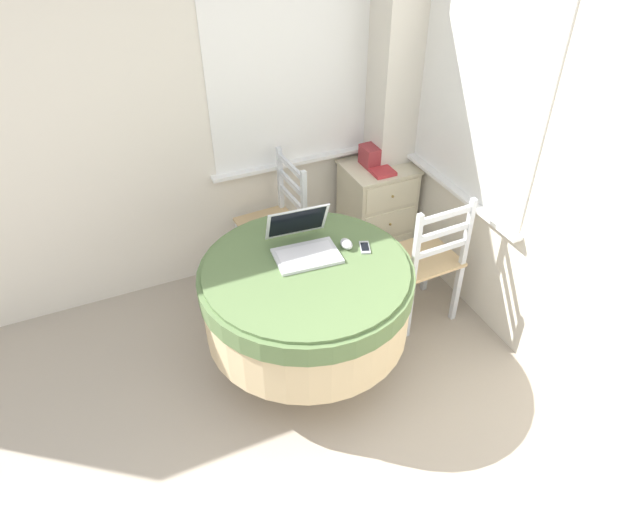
{
  "coord_description": "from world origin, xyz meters",
  "views": [
    {
      "loc": [
        -0.03,
        -0.73,
        2.63
      ],
      "look_at": [
        1.04,
        1.62,
        0.68
      ],
      "focal_mm": 32.0,
      "sensor_mm": 36.0,
      "label": 1
    }
  ],
  "objects_px": {
    "dining_chair_near_back_window": "(276,225)",
    "storage_box": "(375,155)",
    "laptop": "(303,244)",
    "corner_cabinet": "(376,209)",
    "book_on_cabinet": "(380,169)",
    "dining_chair_near_right_window": "(426,261)",
    "cell_phone": "(365,247)",
    "computer_mouse": "(346,244)",
    "round_dining_table": "(307,294)"
  },
  "relations": [
    {
      "from": "dining_chair_near_back_window",
      "to": "storage_box",
      "type": "distance_m",
      "value": 0.86
    },
    {
      "from": "laptop",
      "to": "corner_cabinet",
      "type": "distance_m",
      "value": 1.26
    },
    {
      "from": "dining_chair_near_back_window",
      "to": "book_on_cabinet",
      "type": "height_order",
      "value": "dining_chair_near_back_window"
    },
    {
      "from": "dining_chair_near_right_window",
      "to": "book_on_cabinet",
      "type": "distance_m",
      "value": 0.79
    },
    {
      "from": "cell_phone",
      "to": "book_on_cabinet",
      "type": "xyz_separation_m",
      "value": [
        0.55,
        0.81,
        -0.03
      ]
    },
    {
      "from": "laptop",
      "to": "dining_chair_near_right_window",
      "type": "bearing_deg",
      "value": -2.98
    },
    {
      "from": "cell_phone",
      "to": "dining_chair_near_right_window",
      "type": "relative_size",
      "value": 0.13
    },
    {
      "from": "computer_mouse",
      "to": "corner_cabinet",
      "type": "distance_m",
      "value": 1.14
    },
    {
      "from": "dining_chair_near_right_window",
      "to": "storage_box",
      "type": "xyz_separation_m",
      "value": [
        0.08,
        0.84,
        0.33
      ]
    },
    {
      "from": "cell_phone",
      "to": "corner_cabinet",
      "type": "xyz_separation_m",
      "value": [
        0.58,
        0.87,
        -0.4
      ]
    },
    {
      "from": "computer_mouse",
      "to": "corner_cabinet",
      "type": "xyz_separation_m",
      "value": [
        0.67,
        0.82,
        -0.42
      ]
    },
    {
      "from": "laptop",
      "to": "round_dining_table",
      "type": "bearing_deg",
      "value": -107.89
    },
    {
      "from": "laptop",
      "to": "book_on_cabinet",
      "type": "height_order",
      "value": "laptop"
    },
    {
      "from": "book_on_cabinet",
      "to": "corner_cabinet",
      "type": "bearing_deg",
      "value": 61.6
    },
    {
      "from": "corner_cabinet",
      "to": "book_on_cabinet",
      "type": "height_order",
      "value": "book_on_cabinet"
    },
    {
      "from": "laptop",
      "to": "corner_cabinet",
      "type": "relative_size",
      "value": 0.53
    },
    {
      "from": "round_dining_table",
      "to": "cell_phone",
      "type": "relative_size",
      "value": 9.49
    },
    {
      "from": "dining_chair_near_back_window",
      "to": "corner_cabinet",
      "type": "xyz_separation_m",
      "value": [
        0.8,
        0.03,
        -0.1
      ]
    },
    {
      "from": "computer_mouse",
      "to": "dining_chair_near_right_window",
      "type": "distance_m",
      "value": 0.66
    },
    {
      "from": "corner_cabinet",
      "to": "storage_box",
      "type": "distance_m",
      "value": 0.43
    },
    {
      "from": "corner_cabinet",
      "to": "book_on_cabinet",
      "type": "relative_size",
      "value": 3.09
    },
    {
      "from": "cell_phone",
      "to": "corner_cabinet",
      "type": "distance_m",
      "value": 1.12
    },
    {
      "from": "laptop",
      "to": "cell_phone",
      "type": "xyz_separation_m",
      "value": [
        0.32,
        -0.12,
        -0.05
      ]
    },
    {
      "from": "storage_box",
      "to": "computer_mouse",
      "type": "bearing_deg",
      "value": -127.4
    },
    {
      "from": "cell_phone",
      "to": "storage_box",
      "type": "distance_m",
      "value": 1.08
    },
    {
      "from": "laptop",
      "to": "cell_phone",
      "type": "relative_size",
      "value": 3.06
    },
    {
      "from": "computer_mouse",
      "to": "book_on_cabinet",
      "type": "xyz_separation_m",
      "value": [
        0.64,
        0.76,
        -0.05
      ]
    },
    {
      "from": "corner_cabinet",
      "to": "book_on_cabinet",
      "type": "xyz_separation_m",
      "value": [
        -0.03,
        -0.06,
        0.37
      ]
    },
    {
      "from": "dining_chair_near_back_window",
      "to": "storage_box",
      "type": "xyz_separation_m",
      "value": [
        0.79,
        0.07,
        0.33
      ]
    },
    {
      "from": "corner_cabinet",
      "to": "book_on_cabinet",
      "type": "bearing_deg",
      "value": -118.4
    },
    {
      "from": "round_dining_table",
      "to": "corner_cabinet",
      "type": "xyz_separation_m",
      "value": [
        0.95,
        0.89,
        -0.21
      ]
    },
    {
      "from": "laptop",
      "to": "dining_chair_near_back_window",
      "type": "xyz_separation_m",
      "value": [
        0.1,
        0.72,
        -0.35
      ]
    },
    {
      "from": "round_dining_table",
      "to": "laptop",
      "type": "bearing_deg",
      "value": 72.11
    },
    {
      "from": "laptop",
      "to": "dining_chair_near_back_window",
      "type": "bearing_deg",
      "value": 82.03
    },
    {
      "from": "round_dining_table",
      "to": "book_on_cabinet",
      "type": "xyz_separation_m",
      "value": [
        0.92,
        0.83,
        0.16
      ]
    },
    {
      "from": "book_on_cabinet",
      "to": "round_dining_table",
      "type": "bearing_deg",
      "value": -137.74
    },
    {
      "from": "dining_chair_near_back_window",
      "to": "computer_mouse",
      "type": "bearing_deg",
      "value": -80.71
    },
    {
      "from": "round_dining_table",
      "to": "dining_chair_near_right_window",
      "type": "xyz_separation_m",
      "value": [
        0.85,
        0.1,
        -0.11
      ]
    },
    {
      "from": "dining_chair_near_right_window",
      "to": "cell_phone",
      "type": "bearing_deg",
      "value": -171.32
    },
    {
      "from": "round_dining_table",
      "to": "corner_cabinet",
      "type": "bearing_deg",
      "value": 43.22
    },
    {
      "from": "computer_mouse",
      "to": "dining_chair_near_right_window",
      "type": "xyz_separation_m",
      "value": [
        0.58,
        0.02,
        -0.32
      ]
    },
    {
      "from": "dining_chair_near_right_window",
      "to": "dining_chair_near_back_window",
      "type": "bearing_deg",
      "value": 132.81
    },
    {
      "from": "computer_mouse",
      "to": "corner_cabinet",
      "type": "relative_size",
      "value": 0.13
    },
    {
      "from": "corner_cabinet",
      "to": "storage_box",
      "type": "relative_size",
      "value": 3.71
    },
    {
      "from": "laptop",
      "to": "book_on_cabinet",
      "type": "relative_size",
      "value": 1.63
    },
    {
      "from": "laptop",
      "to": "cell_phone",
      "type": "bearing_deg",
      "value": -19.98
    },
    {
      "from": "computer_mouse",
      "to": "dining_chair_near_back_window",
      "type": "distance_m",
      "value": 0.86
    },
    {
      "from": "computer_mouse",
      "to": "laptop",
      "type": "bearing_deg",
      "value": 163.75
    },
    {
      "from": "laptop",
      "to": "corner_cabinet",
      "type": "xyz_separation_m",
      "value": [
        0.9,
        0.75,
        -0.45
      ]
    },
    {
      "from": "laptop",
      "to": "storage_box",
      "type": "distance_m",
      "value": 1.19
    }
  ]
}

